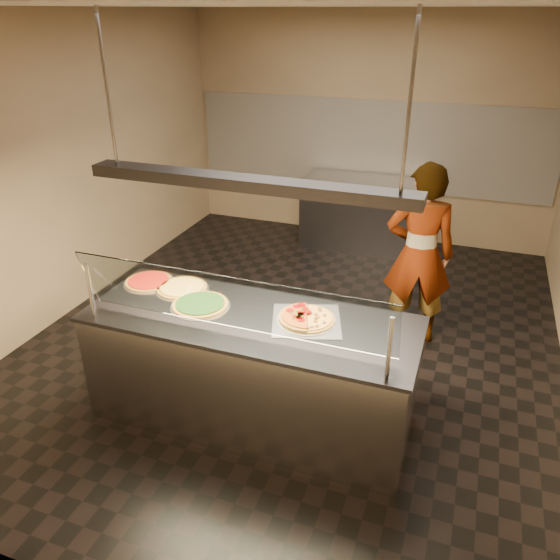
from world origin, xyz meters
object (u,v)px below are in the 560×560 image
(serving_counter, at_px, (252,369))
(half_pizza_sausage, at_px, (320,320))
(pizza_cheese, at_px, (182,288))
(pizza_spinach, at_px, (201,304))
(perforated_tray, at_px, (307,320))
(prep_table, at_px, (360,213))
(worker, at_px, (419,255))
(pizza_spatula, at_px, (191,294))
(sneeze_guard, at_px, (229,304))
(heat_lamp_housing, at_px, (247,183))
(half_pizza_pepperoni, at_px, (294,314))
(pizza_tomato, at_px, (149,281))

(serving_counter, bearing_deg, half_pizza_sausage, 10.79)
(half_pizza_sausage, bearing_deg, pizza_cheese, 173.69)
(half_pizza_sausage, distance_m, pizza_spinach, 0.93)
(perforated_tray, bearing_deg, prep_table, 96.25)
(worker, bearing_deg, pizza_cheese, 30.63)
(pizza_cheese, bearing_deg, pizza_spatula, -35.50)
(sneeze_guard, relative_size, half_pizza_sausage, 5.01)
(prep_table, bearing_deg, heat_lamp_housing, -89.90)
(half_pizza_pepperoni, xyz_separation_m, heat_lamp_housing, (-0.31, -0.10, 0.99))
(perforated_tray, bearing_deg, pizza_cheese, 173.14)
(sneeze_guard, relative_size, pizza_cheese, 5.22)
(half_pizza_pepperoni, relative_size, heat_lamp_housing, 0.20)
(pizza_tomato, xyz_separation_m, prep_table, (1.01, 3.62, -0.48))
(pizza_spinach, height_order, pizza_cheese, pizza_spinach)
(perforated_tray, distance_m, prep_table, 3.81)
(half_pizza_pepperoni, distance_m, pizza_spinach, 0.74)
(half_pizza_sausage, xyz_separation_m, pizza_tomato, (-1.52, 0.14, -0.01))
(pizza_spatula, relative_size, prep_table, 0.15)
(pizza_cheese, height_order, worker, worker)
(perforated_tray, relative_size, pizza_spatula, 2.68)
(perforated_tray, xyz_separation_m, heat_lamp_housing, (-0.41, -0.10, 1.01))
(serving_counter, distance_m, pizza_spinach, 0.64)
(serving_counter, height_order, sneeze_guard, sneeze_guard)
(serving_counter, bearing_deg, half_pizza_pepperoni, 17.50)
(sneeze_guard, bearing_deg, half_pizza_pepperoni, 54.99)
(perforated_tray, distance_m, pizza_cheese, 1.11)
(sneeze_guard, bearing_deg, heat_lamp_housing, 90.00)
(perforated_tray, height_order, pizza_spatula, pizza_spatula)
(pizza_spinach, bearing_deg, half_pizza_sausage, 4.23)
(pizza_spatula, height_order, prep_table, pizza_spatula)
(half_pizza_sausage, bearing_deg, prep_table, 97.74)
(perforated_tray, relative_size, pizza_cheese, 1.44)
(half_pizza_pepperoni, relative_size, worker, 0.25)
(perforated_tray, relative_size, pizza_tomato, 1.50)
(half_pizza_sausage, relative_size, pizza_spatula, 1.94)
(pizza_spatula, bearing_deg, half_pizza_pepperoni, -2.52)
(pizza_tomato, bearing_deg, prep_table, 74.42)
(half_pizza_pepperoni, relative_size, half_pizza_sausage, 1.00)
(serving_counter, distance_m, pizza_cheese, 0.88)
(perforated_tray, xyz_separation_m, pizza_tomato, (-1.42, 0.14, 0.01))
(half_pizza_sausage, bearing_deg, worker, 72.01)
(pizza_spinach, relative_size, pizza_tomato, 1.11)
(pizza_spinach, bearing_deg, prep_table, 83.74)
(serving_counter, distance_m, prep_table, 3.86)
(sneeze_guard, xyz_separation_m, heat_lamp_housing, (0.00, 0.34, 0.72))
(prep_table, height_order, heat_lamp_housing, heat_lamp_housing)
(perforated_tray, bearing_deg, heat_lamp_housing, -166.61)
(sneeze_guard, distance_m, pizza_spinach, 0.63)
(pizza_spinach, height_order, pizza_tomato, pizza_spinach)
(serving_counter, relative_size, worker, 1.40)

